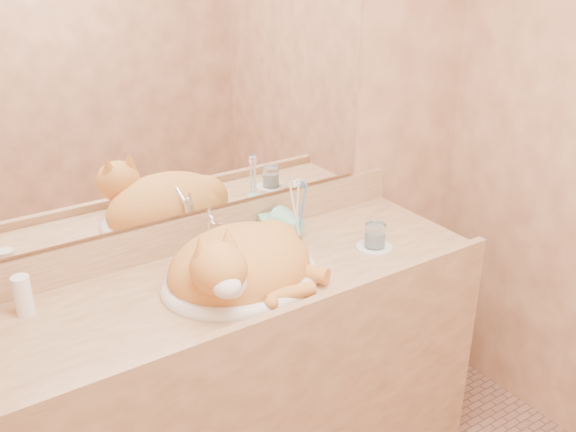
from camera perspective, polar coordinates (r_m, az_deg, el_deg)
wall_back at (r=2.06m, az=-8.56°, el=7.39°), size 2.40×0.02×2.50m
vanity_counter at (r=2.23m, az=-4.04°, el=-15.09°), size 1.60×0.55×0.85m
mirror at (r=2.01m, az=-8.66°, el=11.12°), size 1.30×0.02×0.80m
sink_basin at (r=1.94m, az=-4.18°, el=-3.88°), size 0.51×0.43×0.15m
faucet at (r=2.09m, az=-6.78°, el=-1.66°), size 0.06×0.12×0.16m
cat at (r=1.91m, az=-4.35°, el=-4.18°), size 0.47×0.39×0.25m
soap_dispenser at (r=2.14m, az=-1.07°, el=-0.66°), size 0.10×0.10×0.17m
toothbrush_cup at (r=2.18m, az=0.96°, el=-1.21°), size 0.13×0.13×0.10m
toothbrushes at (r=2.14m, az=0.97°, el=0.88°), size 0.04×0.04×0.24m
saucer at (r=2.18m, az=7.68°, el=-2.79°), size 0.12×0.12×0.01m
water_glass at (r=2.16m, az=7.75°, el=-1.70°), size 0.07×0.07×0.08m
lotion_bottle at (r=1.93m, az=-22.48°, el=-6.56°), size 0.05×0.05×0.12m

